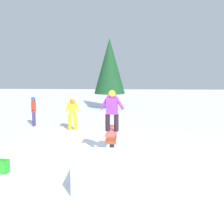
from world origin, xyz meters
name	(u,v)px	position (x,y,z in m)	size (l,w,h in m)	color
ground_plane	(112,157)	(0.00, 0.00, 0.00)	(60.00, 60.00, 0.00)	white
rail_feature	(112,136)	(0.00, 0.00, 0.64)	(2.36, 0.33, 0.76)	black
snow_kicker_ramp	(109,170)	(-2.07, -0.04, 0.30)	(1.80, 1.50, 0.59)	white
main_rider_on_rail	(112,112)	(0.00, 0.00, 1.36)	(1.37, 0.73, 1.24)	#F66B63
bystander_yellow	(72,113)	(4.00, 1.90, 0.75)	(0.27, 0.60, 1.35)	yellow
bystander_red	(34,110)	(4.89, 3.85, 0.75)	(0.58, 0.25, 1.33)	navy
loose_snowboard_white	(218,127)	(4.87, -4.49, 0.01)	(1.35, 0.28, 0.02)	white
backpack_on_snow	(2,167)	(-1.59, 2.69, 0.17)	(0.30, 0.22, 0.34)	green
pine_tree_far	(110,66)	(11.18, 0.74, 2.75)	(1.99, 1.99, 4.53)	#4C331E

